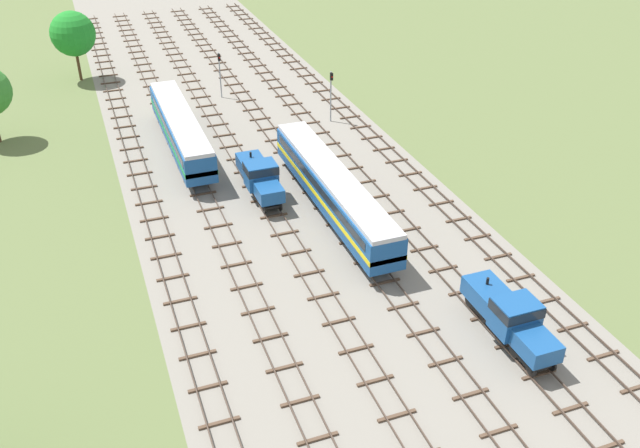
# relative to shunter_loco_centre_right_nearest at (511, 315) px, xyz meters

# --- Properties ---
(ground_plane) EXTENTS (480.00, 480.00, 0.00)m
(ground_plane) POSITION_rel_shunter_loco_centre_right_nearest_xyz_m (-7.24, 29.97, -2.01)
(ground_plane) COLOR #5B6B3D
(ballast_bed) EXTENTS (28.14, 176.00, 0.01)m
(ballast_bed) POSITION_rel_shunter_loco_centre_right_nearest_xyz_m (-7.24, 29.97, -2.01)
(ballast_bed) COLOR gray
(ballast_bed) RESTS_ON ground
(track_far_left) EXTENTS (2.40, 126.00, 0.29)m
(track_far_left) POSITION_rel_shunter_loco_centre_right_nearest_xyz_m (-19.31, 30.97, -1.87)
(track_far_left) COLOR #47382D
(track_far_left) RESTS_ON ground
(track_left) EXTENTS (2.40, 126.00, 0.29)m
(track_left) POSITION_rel_shunter_loco_centre_right_nearest_xyz_m (-14.48, 30.97, -1.87)
(track_left) COLOR #47382D
(track_left) RESTS_ON ground
(track_centre_left) EXTENTS (2.40, 126.00, 0.29)m
(track_centre_left) POSITION_rel_shunter_loco_centre_right_nearest_xyz_m (-9.65, 30.97, -1.87)
(track_centre_left) COLOR #47382D
(track_centre_left) RESTS_ON ground
(track_centre) EXTENTS (2.40, 126.00, 0.29)m
(track_centre) POSITION_rel_shunter_loco_centre_right_nearest_xyz_m (-4.83, 30.97, -1.87)
(track_centre) COLOR #47382D
(track_centre) RESTS_ON ground
(track_centre_right) EXTENTS (2.40, 126.00, 0.29)m
(track_centre_right) POSITION_rel_shunter_loco_centre_right_nearest_xyz_m (-0.00, 30.97, -1.87)
(track_centre_right) COLOR #47382D
(track_centre_right) RESTS_ON ground
(track_right) EXTENTS (2.40, 126.00, 0.29)m
(track_right) POSITION_rel_shunter_loco_centre_right_nearest_xyz_m (4.83, 30.97, -1.87)
(track_right) COLOR #47382D
(track_right) RESTS_ON ground
(shunter_loco_centre_right_nearest) EXTENTS (2.74, 8.46, 3.10)m
(shunter_loco_centre_right_nearest) POSITION_rel_shunter_loco_centre_right_nearest_xyz_m (0.00, 0.00, 0.00)
(shunter_loco_centre_right_nearest) COLOR #194C8C
(shunter_loco_centre_right_nearest) RESTS_ON ground
(passenger_coach_centre_near) EXTENTS (2.96, 22.00, 3.80)m
(passenger_coach_centre_near) POSITION_rel_shunter_loco_centre_right_nearest_xyz_m (-4.83, 19.06, 0.60)
(passenger_coach_centre_near) COLOR #194C8C
(passenger_coach_centre_near) RESTS_ON ground
(shunter_loco_centre_left_mid) EXTENTS (2.74, 8.46, 3.10)m
(shunter_loco_centre_left_mid) POSITION_rel_shunter_loco_centre_right_nearest_xyz_m (-9.65, 24.47, 0.00)
(shunter_loco_centre_left_mid) COLOR #194C8C
(shunter_loco_centre_left_mid) RESTS_ON ground
(diesel_railcar_left_midfar) EXTENTS (2.96, 20.50, 3.80)m
(diesel_railcar_left_midfar) POSITION_rel_shunter_loco_centre_right_nearest_xyz_m (-14.48, 36.04, 0.59)
(diesel_railcar_left_midfar) COLOR #194C8C
(diesel_railcar_left_midfar) RESTS_ON ground
(signal_post_nearest) EXTENTS (0.28, 0.47, 5.70)m
(signal_post_nearest) POSITION_rel_shunter_loco_centre_right_nearest_xyz_m (2.41, 38.24, 1.59)
(signal_post_nearest) COLOR gray
(signal_post_nearest) RESTS_ON ground
(signal_post_near) EXTENTS (0.28, 0.47, 5.48)m
(signal_post_near) POSITION_rel_shunter_loco_centre_right_nearest_xyz_m (-7.24, 49.66, 1.46)
(signal_post_near) COLOR gray
(signal_post_near) RESTS_ON ground
(lineside_tree_0) EXTENTS (5.51, 5.51, 8.70)m
(lineside_tree_0) POSITION_rel_shunter_loco_centre_right_nearest_xyz_m (-22.70, 62.11, 3.92)
(lineside_tree_0) COLOR #4C331E
(lineside_tree_0) RESTS_ON ground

